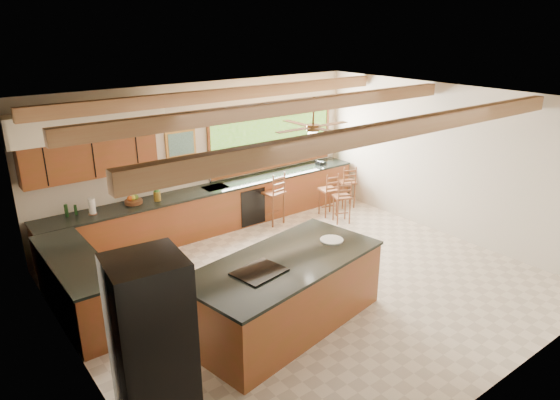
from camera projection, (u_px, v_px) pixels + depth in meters
ground at (307, 283)px, 8.31m from camera, size 7.20×7.20×0.00m
room_shell at (275, 148)px, 7.94m from camera, size 7.27×6.54×3.02m
counter_run at (190, 223)px, 9.56m from camera, size 7.12×3.10×1.24m
island at (285, 292)px, 7.06m from camera, size 3.10×1.85×1.03m
refrigerator at (152, 343)px, 5.17m from camera, size 0.83×0.81×1.95m
bar_stool_a at (275, 194)px, 10.50m from camera, size 0.46×0.46×1.16m
bar_stool_b at (344, 198)px, 10.60m from camera, size 0.46×0.46×0.97m
bar_stool_c at (349, 183)px, 11.50m from camera, size 0.48×0.48×1.01m
bar_stool_d at (330, 191)px, 10.98m from camera, size 0.42×0.42×1.00m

